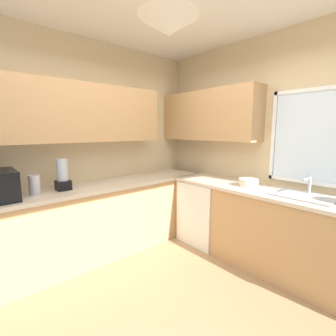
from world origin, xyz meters
TOP-DOWN VIEW (x-y plane):
  - ground_plane at (0.00, 0.00)m, footprint 7.59×7.59m
  - room_shell at (-0.76, 0.53)m, footprint 3.57×3.57m
  - counter_run_left at (-1.42, 0.00)m, footprint 0.65×3.18m
  - counter_run_back at (0.21, 1.41)m, footprint 2.66×0.65m
  - dishwasher at (-0.76, 1.38)m, footprint 0.60×0.60m
  - kettle at (-1.40, -0.65)m, footprint 0.11×0.11m
  - sink_assembly at (0.49, 1.42)m, footprint 0.58×0.40m
  - bowl at (-0.13, 1.41)m, footprint 0.23×0.23m
  - blender_appliance at (-1.42, -0.36)m, footprint 0.15×0.15m

SIDE VIEW (x-z plane):
  - ground_plane at x=0.00m, z-range 0.00..0.00m
  - dishwasher at x=-0.76m, z-range 0.00..0.87m
  - counter_run_left at x=-1.42m, z-range 0.00..0.92m
  - counter_run_back at x=0.21m, z-range 0.00..0.92m
  - sink_assembly at x=0.49m, z-range 0.83..1.03m
  - bowl at x=-0.13m, z-range 0.92..1.01m
  - kettle at x=-1.40m, z-range 0.92..1.13m
  - blender_appliance at x=-1.42m, z-range 0.90..1.26m
  - room_shell at x=-0.76m, z-range 0.48..3.29m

